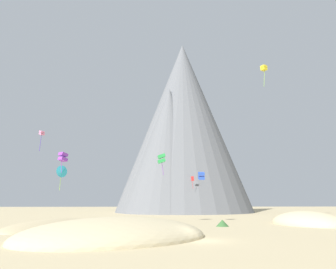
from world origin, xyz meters
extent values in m
plane|color=#C6B284|center=(0.00, 0.00, 0.00)|extent=(400.00, 400.00, 0.00)
ellipsoid|color=beige|center=(20.94, 20.82, 0.00)|extent=(10.36, 16.49, 4.29)
ellipsoid|color=#CCBA8E|center=(-8.52, 2.53, 0.00)|extent=(25.86, 24.88, 4.27)
ellipsoid|color=#C6B284|center=(-19.94, 19.91, 0.00)|extent=(11.29, 27.18, 2.00)
cone|color=#668C4C|center=(-18.93, 13.02, 0.38)|extent=(3.27, 3.27, 0.76)
cone|color=#477238|center=(-16.53, 12.27, 0.38)|extent=(1.73, 1.73, 0.76)
cone|color=#386633|center=(6.02, 17.38, 0.50)|extent=(2.71, 2.71, 1.00)
cone|color=slate|center=(7.56, 82.09, 31.93)|extent=(64.80, 64.80, 63.85)
cone|color=slate|center=(2.00, 75.02, 21.43)|extent=(43.05, 43.05, 42.85)
cone|color=slate|center=(11.43, 80.55, 10.75)|extent=(24.65, 24.65, 21.50)
cube|color=pink|center=(-25.46, 28.43, 16.19)|extent=(1.11, 1.11, 0.56)
cube|color=pink|center=(-25.46, 28.43, 16.58)|extent=(1.11, 1.11, 0.56)
cylinder|color=#5138B2|center=(-25.58, 28.43, 14.45)|extent=(0.15, 0.31, 3.13)
cube|color=blue|center=(4.93, 28.91, 8.11)|extent=(1.33, 1.41, 0.82)
cube|color=blue|center=(4.93, 28.91, 8.89)|extent=(1.33, 1.41, 0.82)
cube|color=green|center=(-2.83, 26.72, 11.02)|extent=(1.48, 1.36, 0.99)
cube|color=green|center=(-2.83, 26.72, 11.90)|extent=(1.48, 1.36, 0.99)
cylinder|color=purple|center=(-2.61, 26.72, 9.58)|extent=(0.41, 0.13, 2.28)
cube|color=purple|center=(-22.46, 33.08, 12.01)|extent=(2.01, 2.03, 0.93)
cube|color=purple|center=(-22.46, 33.08, 12.94)|extent=(2.01, 2.03, 0.93)
cylinder|color=purple|center=(-22.63, 33.08, 10.45)|extent=(0.28, 0.25, 2.50)
cube|color=yellow|center=(23.03, 40.00, 35.72)|extent=(1.64, 1.64, 0.55)
cube|color=yellow|center=(23.03, 40.00, 36.34)|extent=(1.64, 1.64, 0.55)
cylinder|color=#8CD133|center=(22.95, 40.00, 33.29)|extent=(0.54, 0.26, 4.30)
cone|color=#33BCDB|center=(-24.02, 39.02, 10.12)|extent=(2.07, 2.03, 2.60)
cylinder|color=#8CD133|center=(-24.26, 39.02, 7.43)|extent=(0.13, 0.14, 2.81)
cube|color=red|center=(7.58, 59.72, 10.15)|extent=(0.96, 0.72, 1.30)
cylinder|color=red|center=(7.60, 59.72, 8.36)|extent=(0.28, 0.21, 2.23)
camera|label=1|loc=(-5.35, -31.43, 3.70)|focal=33.83mm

